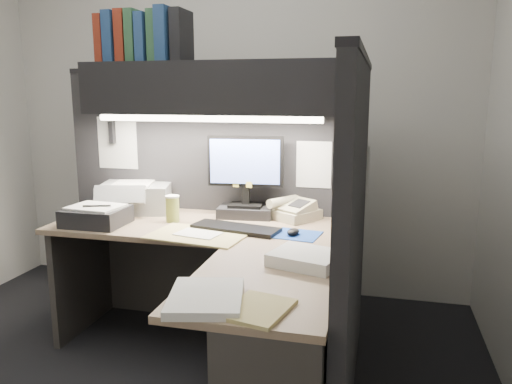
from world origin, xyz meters
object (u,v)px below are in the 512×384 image
Objects in this scene: monitor at (246,185)px; notebook_stack at (96,216)px; desk at (226,318)px; telephone at (295,211)px; printer at (137,197)px; keyboard at (236,228)px; coffee_cup at (173,210)px; overhead_shelf at (214,88)px.

notebook_stack is (-0.78, -0.39, -0.15)m from monitor.
desk is 6.92× the size of telephone.
printer reaches higher than telephone.
keyboard reaches higher than desk.
keyboard is 0.81m from notebook_stack.
telephone is (0.27, 0.33, 0.04)m from keyboard.
monitor is at bearing -15.16° from printer.
coffee_cup is at bearing 23.50° from notebook_stack.
coffee_cup reaches higher than telephone.
notebook_stack is (-0.81, -0.08, 0.04)m from keyboard.
keyboard is 0.82m from printer.
notebook_stack is (-0.60, -0.35, -0.72)m from overhead_shelf.
overhead_shelf reaches higher than desk.
monitor reaches higher than telephone.
notebook_stack is at bearing 156.14° from desk.
coffee_cup reaches higher than keyboard.
printer is (-0.85, 0.79, 0.37)m from desk.
coffee_cup is 0.44× the size of notebook_stack.
coffee_cup is 0.43m from notebook_stack.
overhead_shelf is at bearing -18.91° from printer.
desk is 3.92× the size of printer.
overhead_shelf is (-0.30, 0.75, 1.06)m from desk.
printer is at bearing 175.69° from overhead_shelf.
keyboard is 0.43m from coffee_cup.
keyboard is 0.43m from telephone.
desk is 0.84m from coffee_cup.
overhead_shelf is at bearing 111.79° from desk.
monitor reaches higher than keyboard.
monitor reaches higher than coffee_cup.
coffee_cup is at bearing 131.49° from desk.
coffee_cup is (-0.41, 0.09, 0.06)m from keyboard.
overhead_shelf reaches higher than keyboard.
desk is 0.93m from monitor.
overhead_shelf is 6.31× the size of telephone.
monitor is 1.01× the size of keyboard.
desk is at bearing -23.86° from notebook_stack.
telephone is 0.72m from coffee_cup.
desk is 3.45× the size of monitor.
printer is (-0.76, 0.32, 0.07)m from keyboard.
printer reaches higher than keyboard.
notebook_stack is at bearing -156.50° from coffee_cup.
telephone is at bearing 77.67° from desk.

